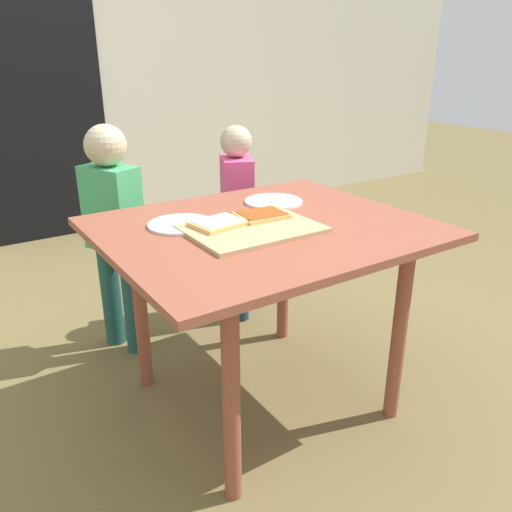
{
  "coord_description": "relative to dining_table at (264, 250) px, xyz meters",
  "views": [
    {
      "loc": [
        -0.97,
        -1.41,
        1.3
      ],
      "look_at": [
        -0.03,
        0.0,
        0.63
      ],
      "focal_mm": 35.72,
      "sensor_mm": 36.0,
      "label": 1
    }
  ],
  "objects": [
    {
      "name": "pizza_slice_far_left",
      "position": [
        -0.16,
        0.05,
        0.12
      ],
      "size": [
        0.19,
        0.16,
        0.02
      ],
      "color": "#EAB664",
      "rests_on": "cutting_board"
    },
    {
      "name": "house_door",
      "position": [
        -0.2,
        2.5,
        0.36
      ],
      "size": [
        0.9,
        0.02,
        2.0
      ],
      "primitive_type": "cube",
      "color": "black",
      "rests_on": "ground"
    },
    {
      "name": "plate_white_right",
      "position": [
        0.2,
        0.22,
        0.1
      ],
      "size": [
        0.23,
        0.23,
        0.01
      ],
      "primitive_type": "cylinder",
      "color": "white",
      "rests_on": "dining_table"
    },
    {
      "name": "ground_plane",
      "position": [
        0.0,
        0.0,
        -0.64
      ],
      "size": [
        16.0,
        16.0,
        0.0
      ],
      "primitive_type": "plane",
      "color": "brown"
    },
    {
      "name": "child_left",
      "position": [
        -0.32,
        0.69,
        -0.04
      ],
      "size": [
        0.23,
        0.28,
        1.04
      ],
      "color": "#205047",
      "rests_on": "ground"
    },
    {
      "name": "child_right",
      "position": [
        0.3,
        0.69,
        -0.09
      ],
      "size": [
        0.23,
        0.28,
        0.99
      ],
      "color": "#1F3548",
      "rests_on": "ground"
    },
    {
      "name": "pizza_slice_far_right",
      "position": [
        0.02,
        0.04,
        0.12
      ],
      "size": [
        0.18,
        0.15,
        0.02
      ],
      "color": "#EAB664",
      "rests_on": "cutting_board"
    },
    {
      "name": "house_wall_back",
      "position": [
        0.0,
        2.61,
        0.73
      ],
      "size": [
        8.0,
        0.2,
        2.75
      ],
      "primitive_type": "cube",
      "color": "beige",
      "rests_on": "ground"
    },
    {
      "name": "dining_table",
      "position": [
        0.0,
        0.0,
        0.0
      ],
      "size": [
        1.12,
        0.95,
        0.74
      ],
      "color": "brown",
      "rests_on": "ground"
    },
    {
      "name": "cutting_board",
      "position": [
        -0.07,
        -0.03,
        0.1
      ],
      "size": [
        0.44,
        0.33,
        0.01
      ],
      "primitive_type": "cube",
      "color": "tan",
      "rests_on": "dining_table"
    },
    {
      "name": "plate_white_left",
      "position": [
        -0.25,
        0.15,
        0.1
      ],
      "size": [
        0.23,
        0.23,
        0.01
      ],
      "primitive_type": "cylinder",
      "color": "white",
      "rests_on": "dining_table"
    }
  ]
}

